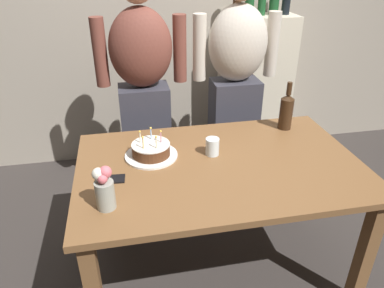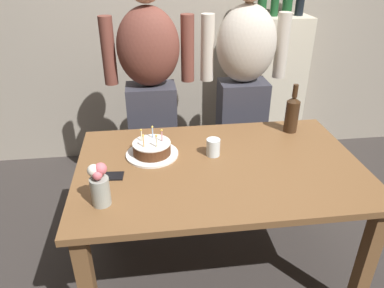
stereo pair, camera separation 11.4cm
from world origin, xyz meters
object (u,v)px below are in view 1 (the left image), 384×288
water_glass_near (212,147)px  cell_phone (110,179)px  flower_vase (104,188)px  wine_bottle (286,111)px  person_woman_cardigan (235,87)px  birthday_cake (151,151)px  person_man_bearded (144,93)px

water_glass_near → cell_phone: 0.58m
flower_vase → wine_bottle: bearing=28.4°
wine_bottle → water_glass_near: bearing=-156.2°
cell_phone → person_woman_cardigan: 1.23m
birthday_cake → person_woman_cardigan: 0.93m
cell_phone → flower_vase: bearing=-89.5°
flower_vase → cell_phone: bearing=86.0°
person_woman_cardigan → water_glass_near: bearing=63.6°
birthday_cake → flower_vase: bearing=-120.4°
cell_phone → person_man_bearded: person_man_bearded is taller
flower_vase → person_woman_cardigan: size_ratio=0.12×
flower_vase → person_woman_cardigan: 1.38m
birthday_cake → water_glass_near: 0.34m
flower_vase → person_man_bearded: (0.25, 1.04, 0.03)m
birthday_cake → cell_phone: birthday_cake is taller
birthday_cake → flower_vase: (-0.24, -0.40, 0.07)m
flower_vase → person_woman_cardigan: bearing=49.0°
cell_phone → person_woman_cardigan: size_ratio=0.09×
birthday_cake → cell_phone: bearing=-139.3°
wine_bottle → flower_vase: size_ratio=1.48×
person_man_bearded → wine_bottle: bearing=152.0°
water_glass_near → cell_phone: (-0.55, -0.15, -0.04)m
person_man_bearded → person_woman_cardigan: 0.65m
cell_phone → person_man_bearded: 0.87m
birthday_cake → flower_vase: size_ratio=1.41×
person_man_bearded → person_woman_cardigan: same height
water_glass_near → person_woman_cardigan: bearing=63.6°
person_man_bearded → person_woman_cardigan: size_ratio=1.00×
water_glass_near → flower_vase: 0.68m
wine_bottle → flower_vase: (-1.10, -0.59, -0.02)m
water_glass_near → flower_vase: flower_vase is taller
birthday_cake → wine_bottle: (0.86, 0.19, 0.08)m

